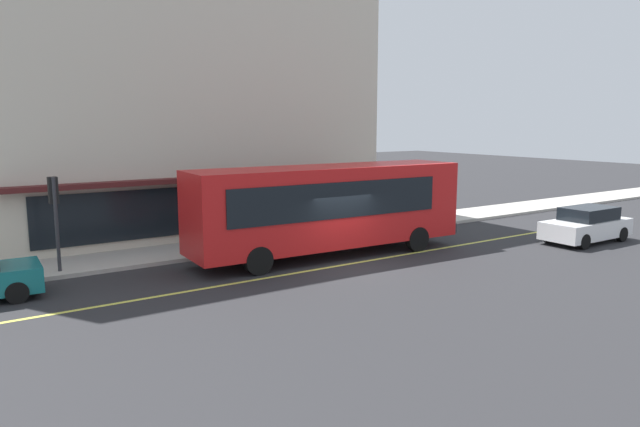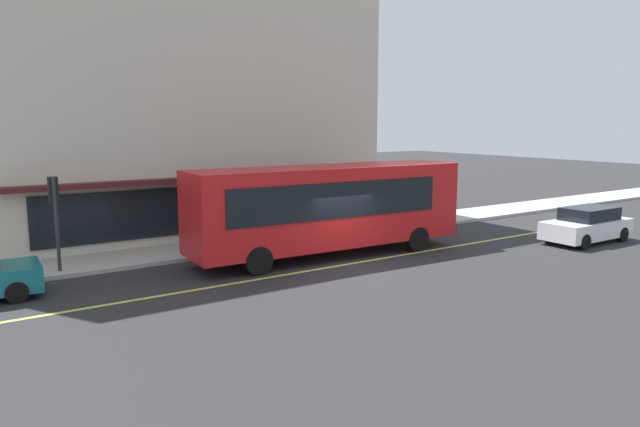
% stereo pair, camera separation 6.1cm
% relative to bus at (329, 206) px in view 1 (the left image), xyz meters
% --- Properties ---
extents(ground, '(120.00, 120.00, 0.00)m').
position_rel_bus_xyz_m(ground, '(-0.29, -1.49, -1.99)').
color(ground, '#28282B').
extents(sidewalk, '(80.00, 2.83, 0.15)m').
position_rel_bus_xyz_m(sidewalk, '(-0.29, 3.57, -1.91)').
color(sidewalk, '#B2ADA3').
rests_on(sidewalk, ground).
extents(lane_centre_stripe, '(36.00, 0.16, 0.01)m').
position_rel_bus_xyz_m(lane_centre_stripe, '(-0.29, -1.49, -1.98)').
color(lane_centre_stripe, '#D8D14C').
rests_on(lane_centre_stripe, ground).
extents(storefront_building, '(20.32, 11.65, 15.21)m').
position_rel_bus_xyz_m(storefront_building, '(-3.78, 10.50, 5.61)').
color(storefront_building, beige).
rests_on(storefront_building, ground).
extents(bus, '(11.23, 3.00, 3.50)m').
position_rel_bus_xyz_m(bus, '(0.00, 0.00, 0.00)').
color(bus, red).
rests_on(bus, ground).
extents(traffic_light, '(0.30, 0.52, 3.20)m').
position_rel_bus_xyz_m(traffic_light, '(-9.26, 2.90, 0.55)').
color(traffic_light, '#2D2D33').
rests_on(traffic_light, sidewalk).
extents(car_white, '(4.31, 1.87, 1.52)m').
position_rel_bus_xyz_m(car_white, '(10.80, -4.03, -1.24)').
color(car_white, white).
rests_on(car_white, ground).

